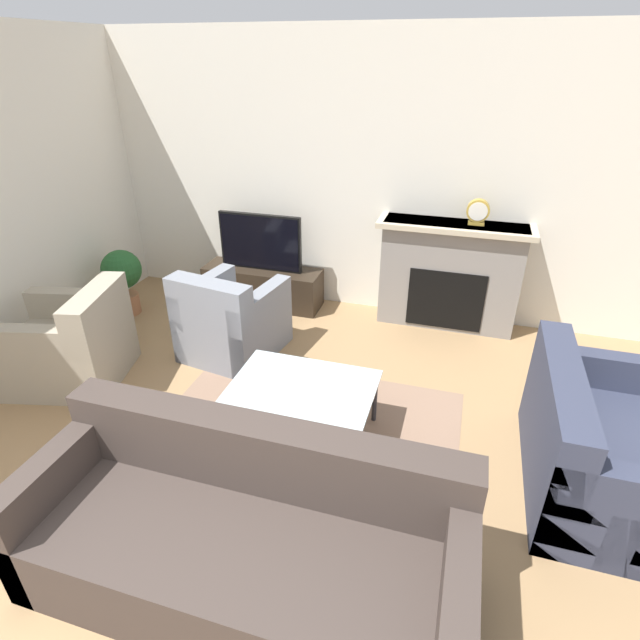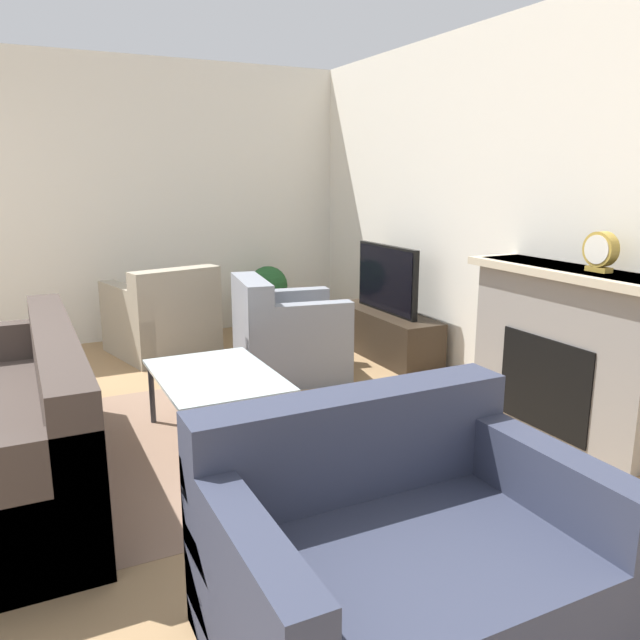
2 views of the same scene
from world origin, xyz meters
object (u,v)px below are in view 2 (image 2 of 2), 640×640
object	(u,v)px
armchair_by_window	(163,322)
couch_loveseat	(398,566)
armchair_accent	(286,340)
potted_plant	(268,292)
couch_sectional	(6,434)
mantel_clock	(600,251)
coffee_table	(216,380)
tv	(387,279)

from	to	relation	value
armchair_by_window	couch_loveseat	bearing A→B (deg)	75.53
armchair_accent	potted_plant	distance (m)	1.48
couch_sectional	couch_loveseat	size ratio (longest dim) A/B	1.70
armchair_by_window	mantel_clock	world-z (taller)	mantel_clock
couch_sectional	armchair_by_window	size ratio (longest dim) A/B	2.13
couch_loveseat	mantel_clock	distance (m)	2.34
armchair_accent	mantel_clock	size ratio (longest dim) A/B	3.96
mantel_clock	coffee_table	bearing A→B (deg)	-116.56
tv	couch_sectional	size ratio (longest dim) A/B	0.41
couch_loveseat	coffee_table	size ratio (longest dim) A/B	1.30
couch_sectional	couch_loveseat	distance (m)	2.22
couch_loveseat	potted_plant	world-z (taller)	couch_loveseat
coffee_table	tv	bearing A→B (deg)	120.06
potted_plant	armchair_accent	bearing A→B (deg)	-16.10
coffee_table	mantel_clock	world-z (taller)	mantel_clock
tv	armchair_by_window	xyz separation A→B (m)	(-0.97, -1.79, -0.41)
armchair_by_window	armchair_accent	xyz separation A→B (m)	(1.10, 0.75, 0.00)
armchair_accent	coffee_table	bearing A→B (deg)	146.97
couch_loveseat	mantel_clock	world-z (taller)	mantel_clock
armchair_accent	mantel_clock	world-z (taller)	mantel_clock
potted_plant	coffee_table	bearing A→B (deg)	-28.29
potted_plant	armchair_by_window	bearing A→B (deg)	-74.56
couch_loveseat	armchair_by_window	xyz separation A→B (m)	(-4.01, 0.07, 0.01)
tv	coffee_table	xyz separation A→B (m)	(1.11, -1.91, -0.32)
tv	couch_sectional	distance (m)	3.32
couch_sectional	coffee_table	distance (m)	1.16
tv	mantel_clock	bearing A→B (deg)	2.97
tv	armchair_accent	xyz separation A→B (m)	(0.13, -1.03, -0.41)
armchair_by_window	potted_plant	distance (m)	1.21
couch_sectional	coffee_table	size ratio (longest dim) A/B	2.21
potted_plant	mantel_clock	xyz separation A→B (m)	(3.41, 0.73, 0.75)
couch_loveseat	coffee_table	xyz separation A→B (m)	(-1.93, -0.06, 0.10)
couch_sectional	couch_loveseat	bearing A→B (deg)	33.32
tv	couch_loveseat	distance (m)	3.59
tv	mantel_clock	size ratio (longest dim) A/B	3.80
armchair_accent	potted_plant	size ratio (longest dim) A/B	1.34
tv	couch_sectional	xyz separation A→B (m)	(1.19, -3.07, -0.42)
couch_loveseat	mantel_clock	bearing A→B (deg)	25.21
couch_loveseat	mantel_clock	xyz separation A→B (m)	(-0.92, 1.96, 0.89)
couch_sectional	armchair_accent	world-z (taller)	same
couch_sectional	armchair_accent	xyz separation A→B (m)	(-1.06, 2.04, 0.01)
armchair_by_window	coffee_table	world-z (taller)	armchair_by_window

